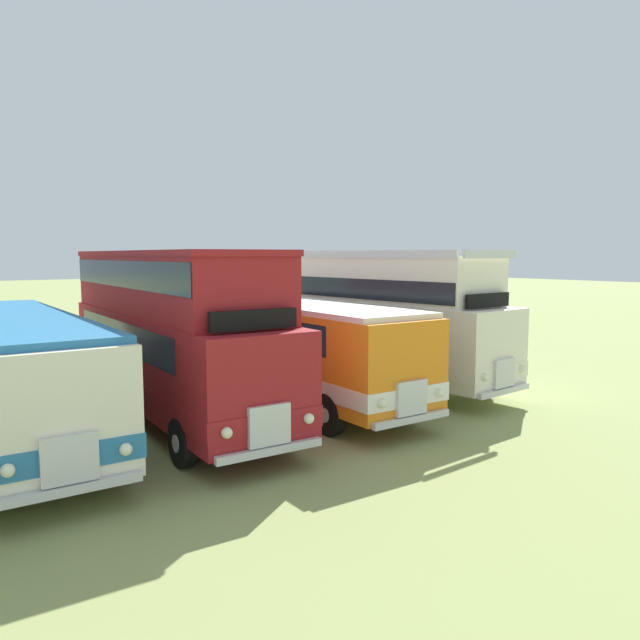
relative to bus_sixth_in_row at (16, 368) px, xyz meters
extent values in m
cube|color=silver|center=(0.00, -0.05, -0.06)|extent=(2.93, 10.79, 2.30)
cube|color=teal|center=(0.00, -0.05, -0.66)|extent=(2.97, 10.84, 0.44)
cube|color=#19232D|center=(0.01, 0.35, 0.54)|extent=(2.86, 8.40, 0.76)
cube|color=#19232D|center=(-0.21, -5.33, 0.59)|extent=(2.20, 0.19, 0.90)
cube|color=silver|center=(-0.22, -5.44, -0.66)|extent=(0.90, 0.16, 0.80)
cube|color=silver|center=(-0.22, -5.47, -1.16)|extent=(2.30, 0.23, 0.16)
sphere|color=#EAEACC|center=(0.68, -5.49, -0.66)|extent=(0.22, 0.22, 0.22)
sphere|color=#EAEACC|center=(-1.12, -5.42, -0.66)|extent=(0.22, 0.22, 0.22)
cube|color=teal|center=(0.00, -0.05, 1.16)|extent=(2.87, 10.39, 0.14)
cylinder|color=black|center=(1.00, -3.84, -1.24)|extent=(0.32, 1.05, 1.04)
cylinder|color=silver|center=(1.15, -3.85, -1.24)|extent=(0.03, 0.36, 0.36)
cylinder|color=black|center=(1.29, 3.46, -1.24)|extent=(0.32, 1.05, 1.04)
cylinder|color=silver|center=(1.44, 3.45, -1.24)|extent=(0.03, 0.36, 0.36)
cube|color=maroon|center=(3.72, -0.37, -0.06)|extent=(3.12, 10.70, 2.30)
cube|color=maroon|center=(3.72, -0.37, -0.66)|extent=(3.16, 10.75, 0.44)
cube|color=#19232D|center=(3.75, 0.03, 0.54)|extent=(3.01, 8.31, 0.76)
cube|color=#19232D|center=(3.41, -5.59, 0.59)|extent=(2.20, 0.23, 0.90)
cube|color=silver|center=(3.41, -5.70, -0.66)|extent=(0.91, 0.17, 0.80)
cube|color=silver|center=(3.40, -5.73, -1.16)|extent=(2.30, 0.28, 0.16)
sphere|color=#EAEACC|center=(4.30, -5.76, -0.66)|extent=(0.22, 0.22, 0.22)
sphere|color=#EAEACC|center=(2.51, -5.66, -0.66)|extent=(0.22, 0.22, 0.22)
cube|color=maroon|center=(3.74, -0.12, 1.84)|extent=(2.97, 9.80, 1.50)
cube|color=maroon|center=(3.74, -0.12, 2.66)|extent=(3.03, 9.90, 0.14)
cube|color=#19232D|center=(3.74, -0.12, 2.14)|extent=(3.00, 9.70, 0.68)
cube|color=black|center=(3.44, -5.10, 1.34)|extent=(1.90, 0.23, 0.40)
cylinder|color=black|center=(4.65, -4.12, -1.24)|extent=(0.34, 1.05, 1.04)
cylinder|color=silver|center=(4.80, -4.13, -1.24)|extent=(0.04, 0.36, 0.36)
cylinder|color=black|center=(2.36, -3.99, -1.24)|extent=(0.34, 1.05, 1.04)
cylinder|color=silver|center=(2.21, -3.98, -1.24)|extent=(0.04, 0.36, 0.36)
cylinder|color=black|center=(5.08, 3.04, -1.24)|extent=(0.34, 1.05, 1.04)
cylinder|color=silver|center=(5.23, 3.03, -1.24)|extent=(0.04, 0.36, 0.36)
cylinder|color=black|center=(2.78, 3.18, -1.24)|extent=(0.34, 1.05, 1.04)
cylinder|color=silver|center=(2.63, 3.18, -1.24)|extent=(0.04, 0.36, 0.36)
cube|color=orange|center=(7.45, -0.10, -0.06)|extent=(2.91, 11.26, 2.30)
cube|color=white|center=(7.45, -0.10, -0.66)|extent=(2.95, 11.30, 0.44)
cube|color=#19232D|center=(7.46, 0.30, 0.54)|extent=(2.85, 8.86, 0.76)
cube|color=#19232D|center=(7.24, -5.62, 0.59)|extent=(2.20, 0.18, 0.90)
cube|color=silver|center=(7.24, -5.73, -0.66)|extent=(0.90, 0.15, 0.80)
cube|color=silver|center=(7.24, -5.76, -1.16)|extent=(2.30, 0.23, 0.16)
sphere|color=#EAEACC|center=(8.14, -5.78, -0.66)|extent=(0.22, 0.22, 0.22)
sphere|color=#EAEACC|center=(6.34, -5.71, -0.66)|extent=(0.22, 0.22, 0.22)
cube|color=white|center=(7.45, -0.10, 1.16)|extent=(2.86, 10.86, 0.14)
cylinder|color=black|center=(8.45, -4.13, -1.24)|extent=(0.32, 1.05, 1.04)
cylinder|color=silver|center=(8.60, -4.13, -1.24)|extent=(0.03, 0.36, 0.36)
cylinder|color=black|center=(6.15, -4.04, -1.24)|extent=(0.32, 1.05, 1.04)
cylinder|color=silver|center=(6.00, -4.04, -1.24)|extent=(0.03, 0.36, 0.36)
cylinder|color=black|center=(8.74, 3.64, -1.24)|extent=(0.32, 1.05, 1.04)
cylinder|color=silver|center=(8.89, 3.64, -1.24)|extent=(0.03, 0.36, 0.36)
cylinder|color=black|center=(6.44, 3.73, -1.24)|extent=(0.32, 1.05, 1.04)
cylinder|color=silver|center=(6.29, 3.74, -1.24)|extent=(0.03, 0.36, 0.36)
cube|color=silver|center=(11.17, -0.36, -0.06)|extent=(2.97, 9.69, 2.30)
cube|color=silver|center=(11.17, -0.36, -0.66)|extent=(3.01, 9.73, 0.44)
cube|color=#19232D|center=(11.15, 0.04, 0.54)|extent=(2.88, 7.29, 0.76)
cube|color=#19232D|center=(11.40, -5.08, 0.59)|extent=(2.20, 0.21, 0.90)
cube|color=silver|center=(11.41, -5.19, -0.66)|extent=(0.90, 0.16, 0.80)
cube|color=silver|center=(11.41, -5.22, -1.16)|extent=(2.30, 0.25, 0.16)
sphere|color=#EAEACC|center=(12.31, -5.15, -0.66)|extent=(0.22, 0.22, 0.22)
sphere|color=#EAEACC|center=(10.51, -5.24, -0.66)|extent=(0.22, 0.22, 0.22)
cube|color=silver|center=(11.16, -0.11, 1.84)|extent=(2.82, 8.79, 1.50)
cube|color=silver|center=(11.38, -4.64, 2.64)|extent=(2.40, 0.22, 0.24)
cube|color=silver|center=(10.97, 3.73, 2.64)|extent=(2.40, 0.22, 0.24)
cube|color=silver|center=(12.36, -0.05, 2.64)|extent=(0.53, 8.67, 0.24)
cube|color=silver|center=(9.96, -0.17, 2.64)|extent=(0.53, 8.67, 0.24)
cube|color=#19232D|center=(11.16, -0.11, 1.54)|extent=(2.86, 8.69, 0.64)
cube|color=black|center=(11.38, -4.59, 1.34)|extent=(1.90, 0.21, 0.40)
cylinder|color=black|center=(12.48, -3.48, -1.24)|extent=(0.33, 1.05, 1.04)
cylinder|color=silver|center=(12.63, -3.48, -1.24)|extent=(0.04, 0.36, 0.36)
cylinder|color=black|center=(10.18, -3.60, -1.24)|extent=(0.33, 1.05, 1.04)
cylinder|color=silver|center=(10.03, -3.61, -1.24)|extent=(0.04, 0.36, 0.36)
cylinder|color=black|center=(12.17, 2.69, -1.24)|extent=(0.33, 1.05, 1.04)
cylinder|color=silver|center=(12.32, 2.69, -1.24)|extent=(0.04, 0.36, 0.36)
cylinder|color=black|center=(9.87, 2.57, -1.24)|extent=(0.33, 1.05, 1.04)
cylinder|color=silver|center=(9.72, 2.57, -1.24)|extent=(0.04, 0.36, 0.36)
cylinder|color=#8C704C|center=(5.22, 10.39, -1.23)|extent=(0.08, 0.08, 1.05)
cylinder|color=#8C704C|center=(14.17, 10.39, -1.23)|extent=(0.08, 0.08, 1.05)
camera|label=1|loc=(-2.63, -15.45, 2.63)|focal=34.01mm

